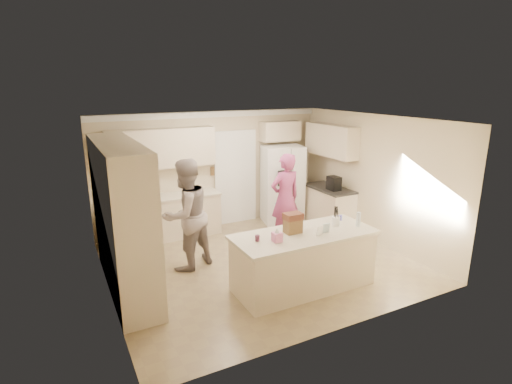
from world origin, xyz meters
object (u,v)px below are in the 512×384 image
tissue_box (277,237)px  teen_girl (285,198)px  refrigerator (282,184)px  dollhouse_body (293,226)px  coffee_maker (334,183)px  island_base (303,262)px  utensil_crock (336,221)px  teen_boy (186,215)px

tissue_box → teen_girl: 2.31m
refrigerator → dollhouse_body: bearing=-105.0°
coffee_maker → island_base: (-2.05, -1.90, -0.63)m
coffee_maker → dollhouse_body: coffee_maker is taller
dollhouse_body → utensil_crock: bearing=-3.6°
dollhouse_body → coffee_maker: bearing=39.3°
coffee_maker → island_base: bearing=-137.2°
dollhouse_body → teen_boy: bearing=131.3°
refrigerator → coffee_maker: bearing=-42.4°
island_base → utensil_crock: size_ratio=14.67×
island_base → utensil_crock: bearing=4.4°
coffee_maker → teen_girl: bearing=-176.0°
coffee_maker → dollhouse_body: 2.84m
refrigerator → island_base: bearing=-101.8°
island_base → tissue_box: (-0.55, -0.10, 0.56)m
utensil_crock → teen_boy: size_ratio=0.08×
tissue_box → teen_boy: bearing=117.9°
teen_boy → refrigerator: bearing=-176.4°
refrigerator → utensil_crock: size_ratio=12.00×
refrigerator → tissue_box: 3.57m
island_base → teen_boy: teen_boy is taller
dollhouse_body → teen_boy: size_ratio=0.13×
refrigerator → coffee_maker: 1.25m
tissue_box → utensil_crock: bearing=7.1°
tissue_box → dollhouse_body: 0.45m
island_base → teen_girl: (0.75, 1.81, 0.48)m
dollhouse_body → teen_girl: 1.94m
island_base → tissue_box: tissue_box is taller
utensil_crock → teen_girl: teen_girl is taller
tissue_box → dollhouse_body: size_ratio=0.54×
coffee_maker → teen_boy: (-3.47, -0.36, -0.09)m
utensil_crock → tissue_box: bearing=-172.9°
island_base → teen_boy: (-1.42, 1.54, 0.54)m
refrigerator → coffee_maker: size_ratio=6.00×
dollhouse_body → teen_girl: bearing=62.1°
utensil_crock → teen_boy: teen_boy is taller
teen_girl → island_base: bearing=64.2°
tissue_box → dollhouse_body: dollhouse_body is taller
refrigerator → teen_boy: size_ratio=0.92×
utensil_crock → coffee_maker: bearing=52.9°
refrigerator → coffee_maker: (0.70, -1.02, 0.17)m
tissue_box → dollhouse_body: bearing=26.6°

